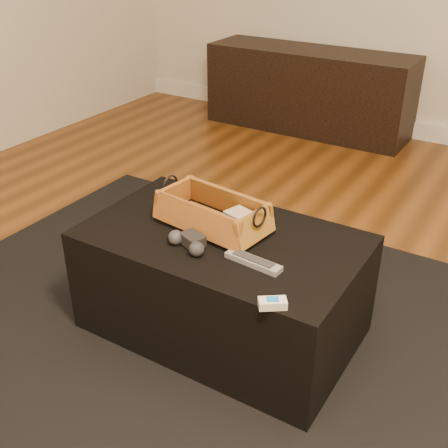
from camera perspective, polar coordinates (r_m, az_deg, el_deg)
The scene contains 11 objects.
floor at distance 2.11m, azimuth 1.86°, elevation -14.35°, with size 5.00×5.50×0.01m, color brown.
baseboard at distance 4.37m, azimuth 20.38°, elevation 8.62°, with size 5.00×0.04×0.12m, color white.
media_cabinet at distance 4.34m, azimuth 8.61°, elevation 13.28°, with size 1.51×0.45×0.59m, color black.
area_rug at distance 2.23m, azimuth -0.86°, elevation -11.22°, with size 2.60×2.00×0.01m, color black.
ottoman at distance 2.13m, azimuth -0.18°, elevation -6.02°, with size 1.00×0.60×0.42m, color black.
tv_remote at distance 2.06m, azimuth -1.89°, elevation 0.41°, with size 0.22×0.05×0.02m, color black.
cloth_bundle at distance 2.01m, azimuth 1.84°, elevation 0.28°, with size 0.12×0.08×0.06m, color #C9AE8B.
wicker_basket at distance 2.05m, azimuth -1.17°, elevation 0.97°, with size 0.45×0.27×0.15m.
game_controller at distance 1.92m, azimuth -3.62°, elevation -1.82°, with size 0.17×0.12×0.05m.
silver_remote at distance 1.85m, azimuth 3.00°, elevation -3.82°, with size 0.21×0.06×0.02m.
cream_gadget at distance 1.66m, azimuth 4.95°, elevation -8.01°, with size 0.09×0.08×0.03m.
Camera 1 is at (0.75, -1.34, 1.44)m, focal length 45.00 mm.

